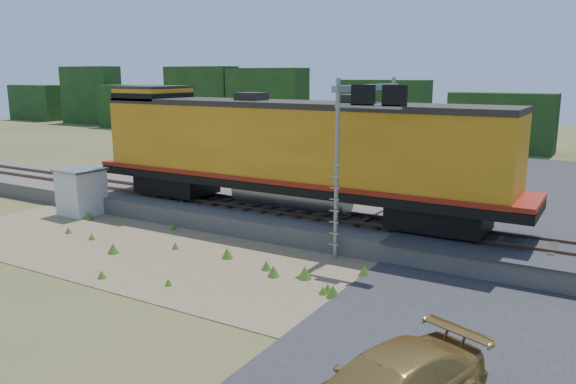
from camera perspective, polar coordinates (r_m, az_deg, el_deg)
The scene contains 10 objects.
ground at distance 19.65m, azimuth -4.20°, elevation -8.47°, with size 140.00×140.00×0.00m, color #475123.
ballast at distance 24.45m, azimuth 3.83°, elevation -3.37°, with size 70.00×5.00×0.80m, color slate.
rails at distance 24.33m, azimuth 3.85°, elevation -2.28°, with size 70.00×1.54×0.16m.
dirt_shoulder at distance 21.15m, azimuth -7.91°, elevation -7.01°, with size 26.00×8.00×0.03m, color #8C7754.
road at distance 17.57m, azimuth 16.79°, elevation -11.19°, with size 7.00×66.00×0.86m.
tree_line_north at distance 54.26m, azimuth 19.45°, elevation 7.26°, with size 130.00×3.00×6.50m.
weed_clumps at distance 21.80m, azimuth -11.68°, elevation -6.61°, with size 15.00×6.20×0.56m, color #426E1F, non-canonical shape.
locomotive at distance 24.80m, azimuth -0.33°, elevation 4.35°, with size 20.50×3.13×5.29m.
shed at distance 29.40m, azimuth -20.24°, elevation 0.06°, with size 2.04×2.04×2.31m.
signal_gantry at distance 22.17m, azimuth 8.27°, elevation 7.16°, with size 2.65×6.20×6.69m.
Camera 1 is at (10.58, -15.08, 6.83)m, focal length 35.00 mm.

